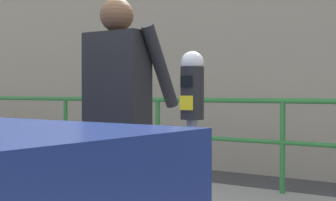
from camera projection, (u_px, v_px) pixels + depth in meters
parking_meter at (192, 117)px, 3.11m from camera, size 0.15×0.16×1.39m
pedestrian_at_meter at (117, 105)px, 3.46m from camera, size 0.64×0.46×1.79m
background_railing at (283, 126)px, 5.43m from camera, size 24.06×0.06×1.06m
backdrop_wall at (334, 46)px, 7.08m from camera, size 32.00×0.50×3.88m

